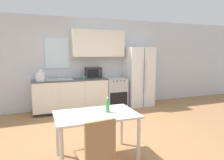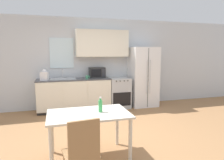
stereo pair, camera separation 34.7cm
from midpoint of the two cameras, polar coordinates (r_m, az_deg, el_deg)
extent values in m
plane|color=#9E7047|center=(4.23, -4.09, -15.49)|extent=(12.00, 12.00, 0.00)
cube|color=silver|center=(6.14, -10.24, 4.69)|extent=(12.00, 0.06, 2.70)
cube|color=silver|center=(6.01, -17.01, 7.37)|extent=(0.67, 0.04, 0.87)
cube|color=silver|center=(6.05, -5.62, 10.40)|extent=(1.57, 0.32, 0.79)
cube|color=#333333|center=(5.99, -13.26, -8.19)|extent=(2.05, 0.56, 0.08)
cube|color=silver|center=(5.86, -13.36, -4.04)|extent=(2.05, 0.62, 0.82)
cube|color=silver|center=(5.51, -20.06, -5.04)|extent=(0.66, 0.01, 0.80)
cube|color=silver|center=(5.55, -12.96, -4.67)|extent=(0.66, 0.01, 0.80)
cube|color=silver|center=(5.68, -6.08, -4.25)|extent=(0.66, 0.01, 0.80)
cube|color=#4C4C51|center=(5.79, -13.49, 0.08)|extent=(2.08, 0.64, 0.03)
cube|color=#B7BABC|center=(6.16, -0.77, -3.59)|extent=(0.62, 0.64, 0.91)
cube|color=black|center=(5.89, 0.29, -5.48)|extent=(0.54, 0.01, 0.40)
cylinder|color=#262626|center=(5.72, -1.32, -0.35)|extent=(0.03, 0.02, 0.03)
cylinder|color=#262626|center=(5.76, -0.27, -0.30)|extent=(0.03, 0.02, 0.03)
cylinder|color=#262626|center=(5.80, 0.88, -0.24)|extent=(0.03, 0.02, 0.03)
cylinder|color=#262626|center=(5.84, 1.91, -0.18)|extent=(0.03, 0.02, 0.03)
cube|color=white|center=(6.37, 6.09, 0.98)|extent=(0.82, 0.68, 1.84)
cube|color=#3F3F3F|center=(6.06, 7.54, 0.62)|extent=(0.01, 0.01, 1.78)
cylinder|color=silver|center=(6.01, 7.24, 0.91)|extent=(0.02, 0.02, 1.01)
cylinder|color=silver|center=(6.06, 8.08, 0.95)|extent=(0.02, 0.02, 1.01)
cube|color=#B7BABC|center=(5.76, -16.55, 0.18)|extent=(0.71, 0.43, 0.02)
cylinder|color=silver|center=(5.92, -16.71, 1.66)|extent=(0.02, 0.02, 0.25)
cylinder|color=silver|center=(5.84, -16.71, 2.69)|extent=(0.02, 0.14, 0.02)
cube|color=#282828|center=(6.01, -7.02, 2.12)|extent=(0.46, 0.31, 0.30)
cube|color=black|center=(5.85, -7.19, 1.96)|extent=(0.30, 0.01, 0.22)
cube|color=#2D2D33|center=(5.90, -5.09, 2.04)|extent=(0.09, 0.01, 0.24)
cylinder|color=#3F8C66|center=(5.68, -9.78, 0.72)|extent=(0.08, 0.08, 0.10)
torus|color=#3F8C66|center=(5.70, -9.15, 0.80)|extent=(0.02, 0.08, 0.08)
cube|color=white|center=(5.58, -21.46, 0.82)|extent=(0.23, 0.21, 0.23)
sphere|color=white|center=(5.57, -21.53, 2.25)|extent=(0.13, 0.13, 0.11)
cube|color=beige|center=(3.15, -7.75, -9.73)|extent=(1.26, 0.79, 0.03)
cylinder|color=beige|center=(2.91, -17.70, -19.41)|extent=(0.06, 0.06, 0.71)
cylinder|color=beige|center=(3.15, 4.37, -16.88)|extent=(0.06, 0.06, 0.71)
cylinder|color=beige|center=(3.52, -18.23, -14.53)|extent=(0.06, 0.06, 0.71)
cylinder|color=beige|center=(3.72, -0.01, -12.89)|extent=(0.06, 0.06, 0.71)
cube|color=#997047|center=(2.61, -9.08, -20.50)|extent=(0.45, 0.45, 0.02)
cube|color=#997047|center=(2.34, -7.76, -17.05)|extent=(0.37, 0.08, 0.48)
cylinder|color=#3FB259|center=(3.16, -4.45, -7.53)|extent=(0.06, 0.06, 0.19)
cylinder|color=#3FB259|center=(3.14, -4.47, -5.58)|extent=(0.03, 0.03, 0.03)
cylinder|color=white|center=(3.13, -4.47, -5.12)|extent=(0.03, 0.03, 0.02)
camera|label=1|loc=(0.17, -92.18, -0.30)|focal=32.00mm
camera|label=2|loc=(0.17, 87.82, 0.30)|focal=32.00mm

